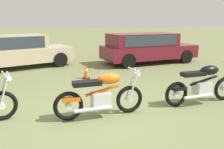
% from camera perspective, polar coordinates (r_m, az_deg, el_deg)
% --- Properties ---
extents(ground_plane, '(120.00, 120.00, 0.00)m').
position_cam_1_polar(ground_plane, '(5.44, -3.18, -9.36)').
color(ground_plane, olive).
extents(motorcycle_orange, '(1.98, 0.75, 1.02)m').
position_cam_1_polar(motorcycle_orange, '(5.16, -2.58, -4.90)').
color(motorcycle_orange, black).
rests_on(motorcycle_orange, ground).
extents(motorcycle_black, '(2.05, 0.77, 1.02)m').
position_cam_1_polar(motorcycle_black, '(6.40, 20.75, -2.21)').
color(motorcycle_black, black).
rests_on(motorcycle_black, ground).
extents(car_beige, '(4.77, 3.53, 1.43)m').
position_cam_1_polar(car_beige, '(11.13, -21.64, 5.49)').
color(car_beige, '#BCAD8C').
rests_on(car_beige, ground).
extents(car_burgundy, '(4.83, 2.87, 1.43)m').
position_cam_1_polar(car_burgundy, '(11.68, 8.05, 6.76)').
color(car_burgundy, maroon).
rests_on(car_burgundy, ground).
extents(traffic_cone, '(0.25, 0.25, 0.57)m').
position_cam_1_polar(traffic_cone, '(8.59, -6.17, 0.76)').
color(traffic_cone, '#EA590F').
rests_on(traffic_cone, ground).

